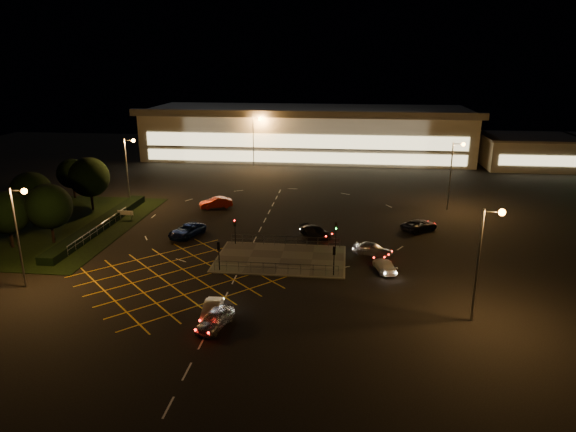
# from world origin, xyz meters

# --- Properties ---
(ground) EXTENTS (180.00, 180.00, 0.00)m
(ground) POSITION_xyz_m (0.00, 0.00, 0.00)
(ground) COLOR black
(ground) RESTS_ON ground
(pedestrian_island) EXTENTS (14.00, 9.00, 0.12)m
(pedestrian_island) POSITION_xyz_m (2.00, -2.00, 0.06)
(pedestrian_island) COLOR #4C4944
(pedestrian_island) RESTS_ON ground
(grass_verge) EXTENTS (18.00, 30.00, 0.08)m
(grass_verge) POSITION_xyz_m (-28.00, 6.00, 0.04)
(grass_verge) COLOR black
(grass_verge) RESTS_ON ground
(hedge) EXTENTS (2.00, 26.00, 1.00)m
(hedge) POSITION_xyz_m (-23.00, 6.00, 0.50)
(hedge) COLOR black
(hedge) RESTS_ON ground
(supermarket) EXTENTS (72.00, 26.50, 10.50)m
(supermarket) POSITION_xyz_m (0.00, 61.95, 5.31)
(supermarket) COLOR beige
(supermarket) RESTS_ON ground
(retail_unit_a) EXTENTS (18.80, 14.80, 6.35)m
(retail_unit_a) POSITION_xyz_m (46.00, 53.97, 3.21)
(retail_unit_a) COLOR beige
(retail_unit_a) RESTS_ON ground
(streetlight_sw) EXTENTS (1.78, 0.56, 10.03)m
(streetlight_sw) POSITION_xyz_m (-21.56, -12.00, 6.56)
(streetlight_sw) COLOR slate
(streetlight_sw) RESTS_ON ground
(streetlight_se) EXTENTS (1.78, 0.56, 10.03)m
(streetlight_se) POSITION_xyz_m (20.44, -14.00, 6.56)
(streetlight_se) COLOR slate
(streetlight_se) RESTS_ON ground
(streetlight_nw) EXTENTS (1.78, 0.56, 10.03)m
(streetlight_nw) POSITION_xyz_m (-23.56, 18.00, 6.56)
(streetlight_nw) COLOR slate
(streetlight_nw) RESTS_ON ground
(streetlight_ne) EXTENTS (1.78, 0.56, 10.03)m
(streetlight_ne) POSITION_xyz_m (24.44, 20.00, 6.56)
(streetlight_ne) COLOR slate
(streetlight_ne) RESTS_ON ground
(streetlight_far_left) EXTENTS (1.78, 0.56, 10.03)m
(streetlight_far_left) POSITION_xyz_m (-9.56, 48.00, 6.56)
(streetlight_far_left) COLOR slate
(streetlight_far_left) RESTS_ON ground
(streetlight_far_right) EXTENTS (1.78, 0.56, 10.03)m
(streetlight_far_right) POSITION_xyz_m (30.44, 50.00, 6.56)
(streetlight_far_right) COLOR slate
(streetlight_far_right) RESTS_ON ground
(signal_sw) EXTENTS (0.28, 0.30, 3.15)m
(signal_sw) POSITION_xyz_m (-4.00, -5.99, 2.37)
(signal_sw) COLOR black
(signal_sw) RESTS_ON pedestrian_island
(signal_se) EXTENTS (0.28, 0.30, 3.15)m
(signal_se) POSITION_xyz_m (8.00, -5.99, 2.37)
(signal_se) COLOR black
(signal_se) RESTS_ON pedestrian_island
(signal_nw) EXTENTS (0.28, 0.30, 3.15)m
(signal_nw) POSITION_xyz_m (-4.00, 1.99, 2.37)
(signal_nw) COLOR black
(signal_nw) RESTS_ON pedestrian_island
(signal_ne) EXTENTS (0.28, 0.30, 3.15)m
(signal_ne) POSITION_xyz_m (8.00, 1.99, 2.37)
(signal_ne) COLOR black
(signal_ne) RESTS_ON pedestrian_island
(tree_a) EXTENTS (5.04, 5.04, 6.86)m
(tree_a) POSITION_xyz_m (-30.00, -2.00, 4.33)
(tree_a) COLOR black
(tree_a) RESTS_ON ground
(tree_b) EXTENTS (5.40, 5.40, 7.35)m
(tree_b) POSITION_xyz_m (-32.00, 6.00, 4.64)
(tree_b) COLOR black
(tree_b) RESTS_ON ground
(tree_c) EXTENTS (5.76, 5.76, 7.84)m
(tree_c) POSITION_xyz_m (-28.00, 14.00, 4.95)
(tree_c) COLOR black
(tree_c) RESTS_ON ground
(tree_d) EXTENTS (4.68, 4.68, 6.37)m
(tree_d) POSITION_xyz_m (-34.00, 20.00, 4.02)
(tree_d) COLOR black
(tree_d) RESTS_ON ground
(tree_e) EXTENTS (5.40, 5.40, 7.35)m
(tree_e) POSITION_xyz_m (-26.00, 0.00, 4.64)
(tree_e) COLOR black
(tree_e) RESTS_ON ground
(car_near_silver) EXTENTS (2.89, 4.74, 1.51)m
(car_near_silver) POSITION_xyz_m (-1.55, -17.55, 0.75)
(car_near_silver) COLOR silver
(car_near_silver) RESTS_ON ground
(car_queue_white) EXTENTS (1.60, 4.00, 1.29)m
(car_queue_white) POSITION_xyz_m (-2.28, -15.75, 0.65)
(car_queue_white) COLOR silver
(car_queue_white) RESTS_ON ground
(car_left_blue) EXTENTS (4.32, 5.96, 1.51)m
(car_left_blue) POSITION_xyz_m (-10.71, 4.31, 0.75)
(car_left_blue) COLOR #0B1742
(car_left_blue) RESTS_ON ground
(car_far_dkgrey) EXTENTS (4.67, 4.11, 1.30)m
(car_far_dkgrey) POSITION_xyz_m (5.44, 6.02, 0.65)
(car_far_dkgrey) COLOR black
(car_far_dkgrey) RESTS_ON ground
(car_right_silver) EXTENTS (4.81, 3.33, 1.52)m
(car_right_silver) POSITION_xyz_m (12.21, 0.32, 0.76)
(car_right_silver) COLOR #AEB0B6
(car_right_silver) RESTS_ON ground
(car_circ_red) EXTENTS (5.06, 3.57, 1.58)m
(car_circ_red) POSITION_xyz_m (-10.22, 17.16, 0.79)
(car_circ_red) COLOR #9C1C0B
(car_circ_red) RESTS_ON ground
(car_east_grey) EXTENTS (5.43, 4.91, 1.40)m
(car_east_grey) POSITION_xyz_m (18.69, 10.00, 0.70)
(car_east_grey) COLOR black
(car_east_grey) RESTS_ON ground
(car_approach_white) EXTENTS (2.63, 4.55, 1.24)m
(car_approach_white) POSITION_xyz_m (13.31, -4.02, 0.62)
(car_approach_white) COLOR silver
(car_approach_white) RESTS_ON ground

